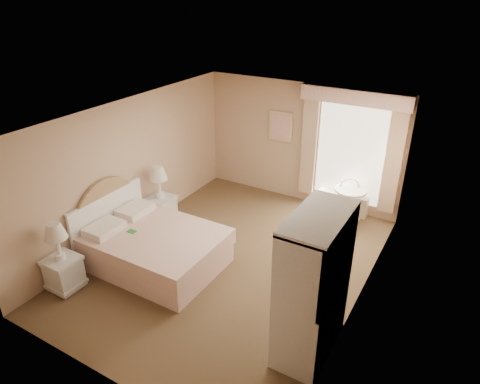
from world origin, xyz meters
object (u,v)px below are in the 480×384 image
Objects in this scene: nightstand_far at (161,203)px; bed at (152,246)px; nightstand_near at (62,265)px; cafe_chair at (349,197)px; round_table at (350,199)px; armoire at (313,296)px.

bed is at bearing -57.05° from nightstand_far.
nightstand_far is at bearing 90.00° from nightstand_near.
bed is 1.79× the size of nightstand_far.
cafe_chair is (3.05, 1.99, 0.04)m from nightstand_far.
cafe_chair is at bearing 153.96° from round_table.
nightstand_far is 3.64m from cafe_chair.
bed is 1.09× the size of armoire.
nightstand_near is 0.58× the size of armoire.
bed reaches higher than nightstand_near.
armoire is at bearing -7.39° from bed.
bed is 2.52× the size of cafe_chair.
nightstand_near is 1.35× the size of cafe_chair.
bed reaches higher than round_table.
round_table is 0.79× the size of cafe_chair.
nightstand_near is 0.96× the size of nightstand_far.
armoire is (0.58, -3.46, 0.36)m from round_table.
bed reaches higher than nightstand_far.
round_table is 3.53m from armoire.
armoire reaches higher than nightstand_near.
nightstand_near reaches higher than cafe_chair.
armoire is at bearing -98.87° from cafe_chair.
nightstand_far is 3.96m from armoire.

